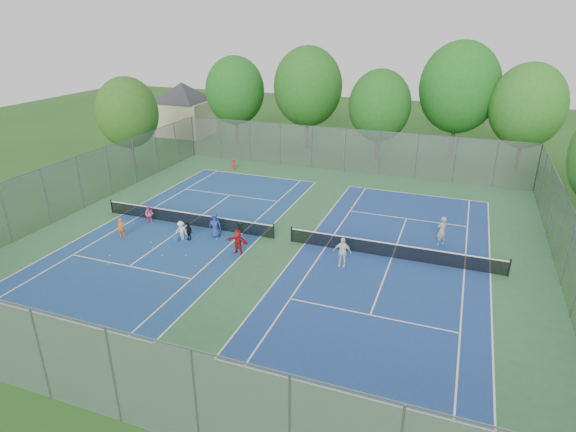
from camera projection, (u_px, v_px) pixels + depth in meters
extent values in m
plane|color=#214E18|center=(283.00, 240.00, 30.96)|extent=(120.00, 120.00, 0.00)
cube|color=#2E6239|center=(283.00, 240.00, 30.96)|extent=(32.00, 32.00, 0.01)
cube|color=navy|center=(188.00, 225.00, 33.22)|extent=(10.97, 23.77, 0.01)
cube|color=navy|center=(392.00, 258.00, 28.69)|extent=(10.97, 23.77, 0.01)
cube|color=black|center=(188.00, 219.00, 33.05)|extent=(12.87, 0.10, 0.91)
cube|color=black|center=(392.00, 251.00, 28.53)|extent=(12.87, 0.10, 0.91)
cube|color=gray|center=(345.00, 150.00, 44.04)|extent=(32.00, 0.10, 4.00)
cube|color=gray|center=(113.00, 376.00, 16.35)|extent=(32.00, 0.10, 4.00)
cube|color=gray|center=(80.00, 183.00, 35.37)|extent=(0.10, 32.00, 4.00)
cube|color=gray|center=(569.00, 252.00, 25.02)|extent=(0.10, 32.00, 4.00)
cube|color=#B7A88C|center=(184.00, 118.00, 58.07)|extent=(6.00, 5.00, 4.00)
pyramid|color=#2D2D33|center=(181.00, 82.00, 56.47)|extent=(11.03, 11.03, 2.20)
cylinder|color=#443326|center=(237.00, 128.00, 53.85)|extent=(0.36, 0.36, 3.50)
ellipsoid|color=#1D591A|center=(235.00, 91.00, 52.26)|extent=(6.40, 6.40, 7.36)
cylinder|color=#443326|center=(307.00, 131.00, 52.07)|extent=(0.36, 0.36, 3.85)
ellipsoid|color=#205919|center=(308.00, 87.00, 50.30)|extent=(7.20, 7.20, 8.28)
cylinder|color=#443326|center=(377.00, 144.00, 47.89)|extent=(0.36, 0.36, 3.15)
ellipsoid|color=#1E5819|center=(380.00, 105.00, 46.42)|extent=(6.00, 6.00, 6.90)
cylinder|color=#443326|center=(453.00, 138.00, 48.02)|extent=(0.36, 0.36, 4.20)
ellipsoid|color=#1D5F1B|center=(459.00, 87.00, 46.12)|extent=(7.60, 7.60, 8.74)
cylinder|color=#443326|center=(519.00, 152.00, 44.48)|extent=(0.36, 0.36, 3.50)
ellipsoid|color=#2A661D|center=(528.00, 106.00, 42.86)|extent=(6.60, 6.60, 7.59)
cylinder|color=#443326|center=(132.00, 152.00, 45.15)|extent=(0.36, 0.36, 3.15)
ellipsoid|color=#295619|center=(127.00, 113.00, 43.74)|extent=(5.60, 5.60, 6.44)
cube|color=#174FB1|center=(177.00, 239.00, 30.87)|extent=(0.35, 0.35, 0.27)
cube|color=#238129|center=(240.00, 227.00, 32.18)|extent=(0.37, 0.37, 0.60)
imported|color=orange|center=(121.00, 228.00, 31.17)|extent=(0.56, 0.48, 1.31)
imported|color=#F55F93|center=(149.00, 214.00, 33.33)|extent=(0.71, 0.61, 1.27)
imported|color=white|center=(181.00, 230.00, 30.86)|extent=(0.82, 0.49, 1.26)
imported|color=black|center=(189.00, 231.00, 30.81)|extent=(0.76, 0.49, 1.20)
imported|color=navy|center=(215.00, 225.00, 31.14)|extent=(0.89, 0.67, 1.63)
imported|color=#A1171A|center=(238.00, 242.00, 28.89)|extent=(1.51, 0.57, 1.60)
imported|color=#B11920|center=(234.00, 165.00, 45.02)|extent=(0.68, 0.40, 1.04)
imported|color=gray|center=(442.00, 231.00, 29.98)|extent=(0.83, 0.80, 1.91)
imported|color=white|center=(342.00, 252.00, 27.45)|extent=(1.07, 0.50, 1.78)
sphere|color=#B2C32D|center=(196.00, 267.00, 27.62)|extent=(0.07, 0.07, 0.07)
sphere|color=#C0E234|center=(134.00, 223.00, 33.38)|extent=(0.07, 0.07, 0.07)
sphere|color=#B3D732|center=(109.00, 233.00, 31.87)|extent=(0.07, 0.07, 0.07)
sphere|color=#D1DD33|center=(109.00, 264.00, 27.86)|extent=(0.07, 0.07, 0.07)
sphere|color=yellow|center=(110.00, 256.00, 28.87)|extent=(0.07, 0.07, 0.07)
sphere|color=yellow|center=(151.00, 242.00, 30.59)|extent=(0.07, 0.07, 0.07)
sphere|color=yellow|center=(163.00, 256.00, 28.83)|extent=(0.07, 0.07, 0.07)
sphere|color=#C5EA36|center=(186.00, 256.00, 28.87)|extent=(0.07, 0.07, 0.07)
sphere|color=#C6D030|center=(153.00, 248.00, 29.85)|extent=(0.07, 0.07, 0.07)
sphere|color=#B4C72E|center=(235.00, 243.00, 30.45)|extent=(0.07, 0.07, 0.07)
sphere|color=#DEED37|center=(216.00, 239.00, 31.04)|extent=(0.07, 0.07, 0.07)
sphere|color=gold|center=(166.00, 235.00, 31.57)|extent=(0.07, 0.07, 0.07)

